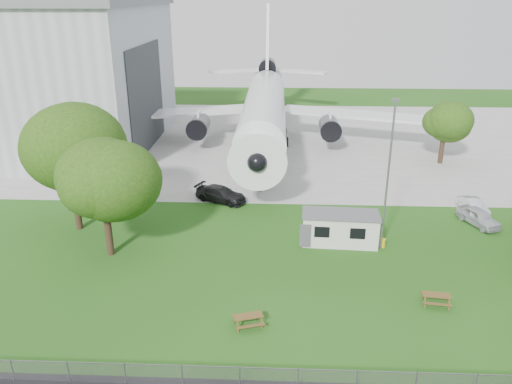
{
  "coord_description": "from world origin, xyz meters",
  "views": [
    {
      "loc": [
        -0.28,
        -29.82,
        19.06
      ],
      "look_at": [
        -1.92,
        8.0,
        4.0
      ],
      "focal_mm": 35.0,
      "sensor_mm": 36.0,
      "label": 1
    }
  ],
  "objects_px": {
    "site_cabin": "(340,228)",
    "picnic_west": "(248,326)",
    "airliner": "(264,106)",
    "picnic_east": "(435,304)"
  },
  "relations": [
    {
      "from": "airliner",
      "to": "picnic_east",
      "type": "bearing_deg",
      "value": -71.71
    },
    {
      "from": "picnic_east",
      "to": "site_cabin",
      "type": "bearing_deg",
      "value": 128.96
    },
    {
      "from": "picnic_west",
      "to": "picnic_east",
      "type": "distance_m",
      "value": 12.53
    },
    {
      "from": "airliner",
      "to": "site_cabin",
      "type": "distance_m",
      "value": 29.86
    },
    {
      "from": "site_cabin",
      "to": "picnic_east",
      "type": "relative_size",
      "value": 3.79
    },
    {
      "from": "site_cabin",
      "to": "picnic_west",
      "type": "xyz_separation_m",
      "value": [
        -6.85,
        -11.42,
        -1.31
      ]
    },
    {
      "from": "picnic_west",
      "to": "site_cabin",
      "type": "bearing_deg",
      "value": 42.28
    },
    {
      "from": "airliner",
      "to": "picnic_east",
      "type": "xyz_separation_m",
      "value": [
        12.35,
        -37.36,
        -5.27
      ]
    },
    {
      "from": "picnic_west",
      "to": "airliner",
      "type": "bearing_deg",
      "value": 73.44
    },
    {
      "from": "airliner",
      "to": "picnic_east",
      "type": "height_order",
      "value": "airliner"
    }
  ]
}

